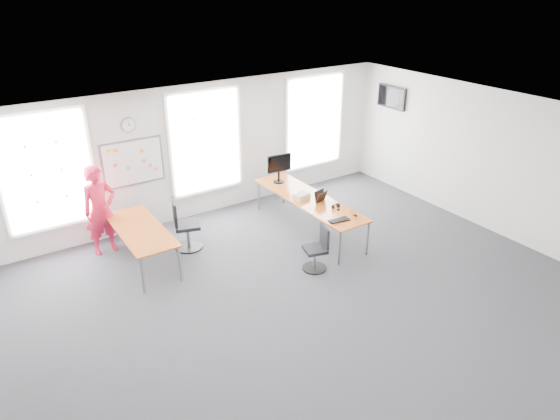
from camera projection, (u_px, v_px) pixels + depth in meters
floor at (296, 299)px, 8.61m from camera, size 10.00×10.00×0.00m
ceiling at (299, 130)px, 7.32m from camera, size 10.00×10.00×0.00m
wall_back at (193, 153)px, 10.98m from camera, size 10.00×0.00×10.00m
wall_front at (530, 373)px, 4.95m from camera, size 10.00×0.00×10.00m
wall_right at (493, 162)px, 10.45m from camera, size 0.00×10.00×10.00m
window_left at (46, 172)px, 9.38m from camera, size 1.60×0.06×2.20m
window_mid at (206, 142)px, 11.02m from camera, size 1.60×0.06×2.20m
window_right at (314, 122)px, 12.51m from camera, size 1.60×0.06×2.20m
desk_right at (309, 200)px, 10.61m from camera, size 0.83×3.10×0.75m
desk_left at (141, 232)px, 9.38m from camera, size 0.81×2.04×0.74m
chair_right at (318, 251)px, 9.33m from camera, size 0.49×0.49×0.87m
chair_left at (184, 227)px, 10.00m from camera, size 0.61×0.60×1.07m
person at (100, 210)px, 9.70m from camera, size 0.71×0.52×1.82m
whiteboard at (133, 163)px, 10.26m from camera, size 1.20×0.03×0.90m
wall_clock at (128, 125)px, 9.92m from camera, size 0.30×0.04×0.30m
tv at (392, 97)px, 12.34m from camera, size 0.06×0.90×0.55m
keyboard at (339, 220)px, 9.63m from camera, size 0.45×0.23×0.02m
mouse at (355, 215)px, 9.80m from camera, size 0.11×0.13×0.04m
lens_cap at (338, 210)px, 10.06m from camera, size 0.06×0.06×0.01m
headphones at (335, 206)px, 10.13m from camera, size 0.16×0.09×0.10m
laptop_sleeve at (321, 196)px, 10.38m from camera, size 0.32×0.25×0.25m
paper_stack at (301, 196)px, 10.55m from camera, size 0.36×0.29×0.11m
monitor at (279, 166)px, 11.22m from camera, size 0.60×0.24×0.67m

